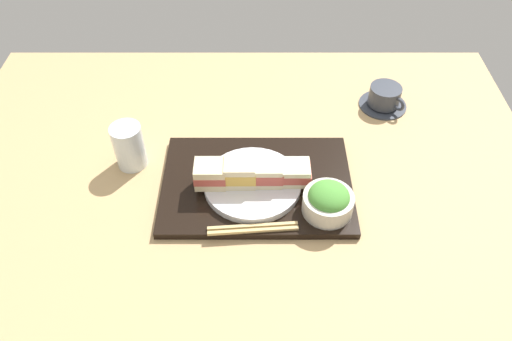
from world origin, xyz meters
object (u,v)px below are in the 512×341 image
object	(u,v)px
sandwich_inner_far	(265,172)
sandwich_farmost	(293,172)
sandwich_nearmost	(209,174)
chopsticks_pair	(252,228)
sandwich_inner_near	(237,172)
sandwich_plate	(251,184)
coffee_cup	(383,97)
salad_bowl	(327,200)
drinking_glass	(128,146)

from	to	relation	value
sandwich_inner_far	sandwich_farmost	bearing A→B (deg)	2.64
sandwich_nearmost	chopsticks_pair	size ratio (longest dim) A/B	0.36
sandwich_inner_near	sandwich_inner_far	distance (cm)	5.96
sandwich_plate	coffee_cup	size ratio (longest dim) A/B	1.72
chopsticks_pair	coffee_cup	xyz separation A→B (cm)	(34.03, 41.89, 0.59)
sandwich_inner_near	salad_bowl	xyz separation A→B (cm)	(18.53, -6.67, -1.36)
sandwich_inner_far	salad_bowl	world-z (taller)	same
sandwich_inner_near	sandwich_farmost	distance (cm)	11.93
chopsticks_pair	salad_bowl	bearing A→B (deg)	17.97
sandwich_inner_far	chopsticks_pair	xyz separation A→B (cm)	(-2.83, -11.95, -3.80)
coffee_cup	drinking_glass	xyz separation A→B (cm)	(-62.07, -21.28, 2.74)
coffee_cup	sandwich_nearmost	bearing A→B (deg)	-144.72
sandwich_plate	chopsticks_pair	bearing A→B (deg)	-89.31
coffee_cup	sandwich_inner_near	bearing A→B (deg)	-140.87
sandwich_plate	salad_bowl	world-z (taller)	salad_bowl
sandwich_farmost	drinking_glass	xyz separation A→B (cm)	(-36.82, 8.40, -0.17)
sandwich_plate	drinking_glass	distance (cm)	29.40
salad_bowl	drinking_glass	size ratio (longest dim) A/B	0.97
sandwich_nearmost	sandwich_inner_far	size ratio (longest dim) A/B	0.94
sandwich_farmost	drinking_glass	distance (cm)	37.77
drinking_glass	salad_bowl	bearing A→B (deg)	-19.77
sandwich_inner_far	chopsticks_pair	size ratio (longest dim) A/B	0.38
sandwich_inner_near	chopsticks_pair	xyz separation A→B (cm)	(3.12, -11.67, -4.11)
sandwich_inner_far	drinking_glass	bearing A→B (deg)	164.31
sandwich_inner_near	salad_bowl	distance (cm)	19.74
drinking_glass	sandwich_inner_far	bearing A→B (deg)	-15.69
sandwich_inner_far	salad_bowl	xyz separation A→B (cm)	(12.58, -6.95, -1.05)
sandwich_plate	sandwich_inner_far	size ratio (longest dim) A/B	2.99
drinking_glass	sandwich_nearmost	bearing A→B (deg)	-25.92
sandwich_inner_near	sandwich_inner_far	world-z (taller)	sandwich_inner_near
sandwich_nearmost	sandwich_inner_far	distance (cm)	11.91
sandwich_nearmost	salad_bowl	world-z (taller)	sandwich_nearmost
sandwich_nearmost	sandwich_farmost	xyz separation A→B (cm)	(17.85, 0.82, -0.43)
sandwich_farmost	drinking_glass	size ratio (longest dim) A/B	0.65
sandwich_nearmost	sandwich_farmost	world-z (taller)	sandwich_nearmost
sandwich_farmost	chopsticks_pair	world-z (taller)	sandwich_farmost
salad_bowl	sandwich_inner_far	bearing A→B (deg)	151.09
sandwich_inner_near	coffee_cup	distance (cm)	48.02
sandwich_plate	sandwich_nearmost	distance (cm)	9.59
sandwich_nearmost	coffee_cup	xyz separation A→B (cm)	(43.10, 30.50, -3.34)
sandwich_farmost	chopsticks_pair	distance (cm)	15.45
sandwich_nearmost	sandwich_farmost	bearing A→B (deg)	2.64
sandwich_inner_far	salad_bowl	bearing A→B (deg)	-28.91
sandwich_nearmost	sandwich_inner_near	bearing A→B (deg)	2.64
sandwich_inner_far	sandwich_nearmost	bearing A→B (deg)	-177.36
sandwich_inner_far	drinking_glass	size ratio (longest dim) A/B	0.65
sandwich_inner_far	chopsticks_pair	bearing A→B (deg)	-103.34
sandwich_inner_far	coffee_cup	bearing A→B (deg)	43.83
sandwich_inner_far	salad_bowl	size ratio (longest dim) A/B	0.67
sandwich_plate	drinking_glass	world-z (taller)	drinking_glass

